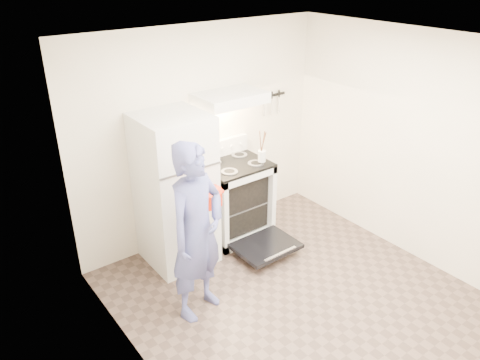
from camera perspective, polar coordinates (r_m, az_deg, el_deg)
name	(u,v)px	position (r m, az deg, el deg)	size (l,w,h in m)	color
floor	(304,304)	(4.86, 7.87, -14.72)	(3.60, 3.60, 0.00)	brown
back_wall	(202,135)	(5.44, -4.69, 5.45)	(3.20, 0.02, 2.50)	#F4E6CD
refrigerator	(175,191)	(5.06, -7.89, -1.33)	(0.70, 0.70, 1.70)	silver
stove_body	(235,200)	(5.64, -0.64, -2.51)	(0.76, 0.65, 0.92)	silver
cooktop	(235,164)	(5.43, -0.67, 1.90)	(0.76, 0.65, 0.03)	black
backsplash	(220,148)	(5.60, -2.41, 3.92)	(0.76, 0.07, 0.20)	silver
oven_door	(266,246)	(5.42, 3.16, -8.02)	(0.70, 0.54, 0.04)	black
oven_rack	(235,202)	(5.65, -0.64, -2.69)	(0.60, 0.52, 0.01)	slate
range_hood	(230,98)	(5.22, -1.21, 9.96)	(0.76, 0.50, 0.12)	silver
knife_strip	(272,95)	(5.94, 3.96, 10.26)	(0.40, 0.02, 0.03)	black
pizza_stone	(234,204)	(5.58, -0.76, -2.94)	(0.32, 0.32, 0.02)	#8A6747
tea_kettle	(205,153)	(5.38, -4.33, 3.35)	(0.22, 0.19, 0.27)	silver
utensil_jar	(262,156)	(5.39, 2.68, 2.93)	(0.09, 0.09, 0.13)	silver
person	(197,232)	(4.27, -5.29, -6.38)	(0.64, 0.42, 1.74)	#384475
dutch_oven	(207,198)	(4.66, -4.04, -2.14)	(0.38, 0.31, 0.24)	red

